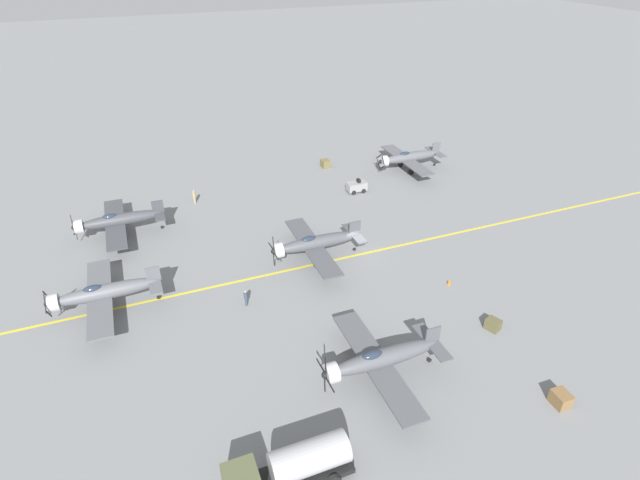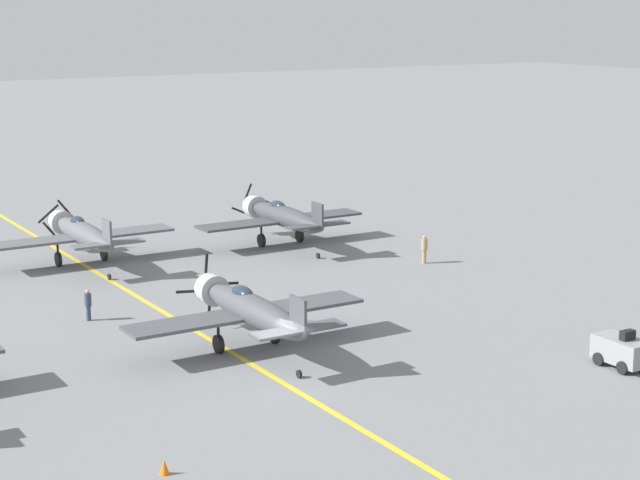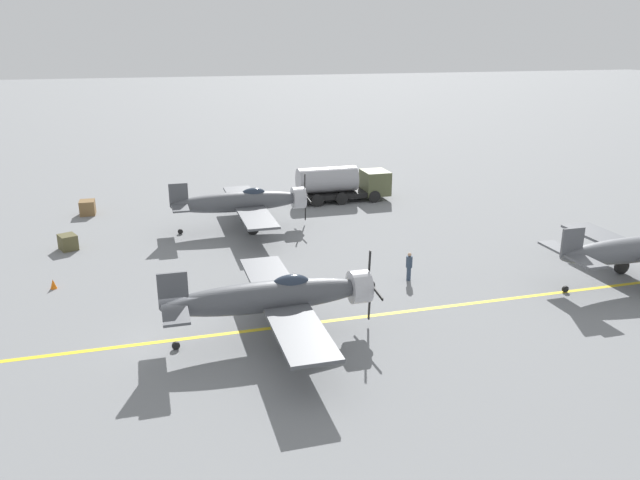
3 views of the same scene
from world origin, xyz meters
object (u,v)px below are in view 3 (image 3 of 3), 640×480
object	(u,v)px
fuel_tanker	(343,183)
supply_crate_mid_lane	(87,208)
traffic_cone	(53,284)
supply_crate_outboard	(68,242)
airplane_far_center	(640,250)
ground_crew_inspecting	(409,265)
airplane_mid_left	(244,202)
airplane_mid_center	(275,297)

from	to	relation	value
fuel_tanker	supply_crate_mid_lane	size ratio (longest dim) A/B	5.94
traffic_cone	fuel_tanker	bearing A→B (deg)	123.52
traffic_cone	supply_crate_outboard	bearing A→B (deg)	178.72
airplane_far_center	ground_crew_inspecting	size ratio (longest dim) A/B	7.25
airplane_far_center	ground_crew_inspecting	bearing A→B (deg)	-118.14
fuel_tanker	traffic_cone	xyz separation A→B (m)	(14.09, -21.27, -1.24)
supply_crate_outboard	traffic_cone	distance (m)	6.90
fuel_tanker	traffic_cone	world-z (taller)	fuel_tanker
airplane_mid_left	supply_crate_mid_lane	world-z (taller)	airplane_mid_left
ground_crew_inspecting	traffic_cone	xyz separation A→B (m)	(-4.18, -19.39, -0.63)
ground_crew_inspecting	traffic_cone	distance (m)	19.84
airplane_far_center	supply_crate_mid_lane	distance (m)	38.71
supply_crate_mid_lane	traffic_cone	distance (m)	15.47
airplane_mid_center	supply_crate_outboard	world-z (taller)	airplane_mid_center
supply_crate_outboard	traffic_cone	world-z (taller)	supply_crate_outboard
airplane_mid_center	airplane_far_center	world-z (taller)	airplane_mid_center
airplane_mid_left	airplane_mid_center	bearing A→B (deg)	5.30
airplane_mid_center	airplane_mid_left	distance (m)	17.38
supply_crate_mid_lane	ground_crew_inspecting	bearing A→B (deg)	43.44
airplane_mid_center	airplane_mid_left	world-z (taller)	same
ground_crew_inspecting	supply_crate_outboard	bearing A→B (deg)	-119.92
supply_crate_mid_lane	supply_crate_outboard	size ratio (longest dim) A/B	1.12
airplane_far_center	fuel_tanker	world-z (taller)	airplane_far_center
ground_crew_inspecting	airplane_mid_left	bearing A→B (deg)	-149.30
fuel_tanker	traffic_cone	size ratio (longest dim) A/B	14.55
airplane_mid_left	supply_crate_outboard	size ratio (longest dim) A/B	10.03
ground_crew_inspecting	airplane_mid_center	bearing A→B (deg)	-60.97
ground_crew_inspecting	supply_crate_mid_lane	distance (m)	27.03
ground_crew_inspecting	supply_crate_outboard	world-z (taller)	ground_crew_inspecting
supply_crate_mid_lane	airplane_mid_center	bearing A→B (deg)	21.91
airplane_mid_left	airplane_far_center	bearing A→B (deg)	59.54
traffic_cone	airplane_far_center	bearing A→B (deg)	75.50
airplane_mid_center	fuel_tanker	xyz separation A→B (m)	(-23.12, 10.62, -0.50)
supply_crate_outboard	traffic_cone	size ratio (longest dim) A/B	2.18
airplane_mid_center	traffic_cone	world-z (taller)	airplane_mid_center
supply_crate_mid_lane	fuel_tanker	bearing A→B (deg)	86.19
airplane_mid_center	airplane_mid_left	bearing A→B (deg)	165.32
airplane_far_center	airplane_mid_left	bearing A→B (deg)	-140.14
fuel_tanker	supply_crate_outboard	xyz separation A→B (m)	(7.20, -21.11, -1.01)
supply_crate_mid_lane	traffic_cone	world-z (taller)	supply_crate_mid_lane
ground_crew_inspecting	supply_crate_mid_lane	world-z (taller)	ground_crew_inspecting
supply_crate_mid_lane	traffic_cone	bearing A→B (deg)	-2.98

